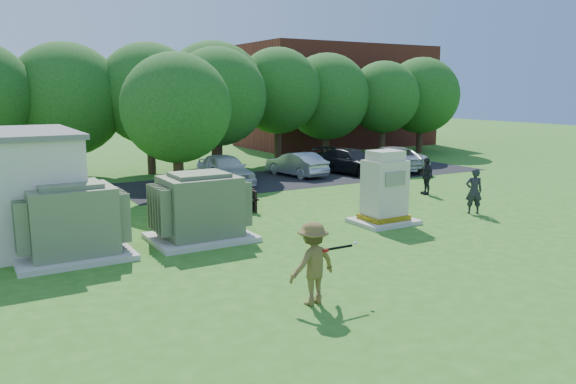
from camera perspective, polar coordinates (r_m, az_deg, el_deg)
ground at (r=15.01m, az=7.80°, el=-7.27°), size 120.00×120.00×0.00m
brick_building at (r=46.73m, az=4.87°, el=9.67°), size 15.00×8.00×8.00m
parking_strip at (r=29.73m, az=2.39°, el=1.60°), size 20.00×6.00×0.01m
transformer_left at (r=16.28m, az=-21.13°, el=-2.95°), size 3.00×2.40×2.07m
transformer_right at (r=17.22m, az=-8.92°, el=-1.67°), size 3.00×2.40×2.07m
generator_cabinet at (r=19.36m, az=9.77°, el=0.02°), size 2.06×1.68×2.51m
picnic_table at (r=21.10m, az=-6.27°, el=-0.60°), size 1.99×1.49×0.85m
batter at (r=11.97m, az=2.52°, el=-7.26°), size 1.24×0.83×1.80m
person_by_generator at (r=21.72m, az=18.36°, el=0.09°), size 0.74×0.67×1.69m
person_walking_right at (r=25.22m, az=13.87°, el=1.60°), size 0.61×1.02×1.63m
car_white at (r=27.27m, az=-6.41°, el=2.31°), size 1.93×4.40×1.48m
car_silver_a at (r=29.78m, az=0.85°, el=2.86°), size 1.85×4.02×1.28m
car_dark at (r=30.70m, az=6.54°, el=3.09°), size 2.77×4.94×1.35m
car_silver_b at (r=32.30m, az=10.30°, el=3.38°), size 2.97×5.25×1.38m
batting_equipment at (r=12.12m, az=4.97°, el=-5.68°), size 1.10×0.22×0.09m
tree_row at (r=31.56m, az=-10.78°, el=9.51°), size 41.30×13.30×7.30m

